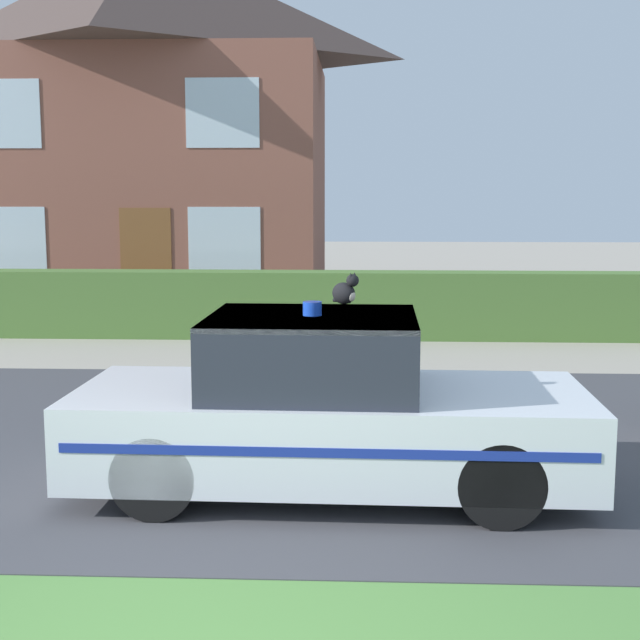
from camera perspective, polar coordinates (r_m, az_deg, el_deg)
The scene contains 5 objects.
road_strip at distance 8.84m, azimuth -3.21°, elevation -7.48°, with size 28.00×6.51×0.01m, color #424247.
garden_hedge at distance 14.70m, azimuth 1.67°, elevation 0.97°, with size 15.99×0.64×1.10m, color #4C7233.
police_car at distance 7.13m, azimuth 0.41°, elevation -5.85°, with size 4.08×1.75×1.53m.
cat at distance 6.80m, azimuth 1.65°, elevation 1.85°, with size 0.23×0.26×0.25m.
house_left at distance 20.54m, azimuth -10.96°, elevation 12.51°, with size 8.00×5.96×7.83m.
Camera 1 is at (0.87, -4.12, 2.38)m, focal length 50.00 mm.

